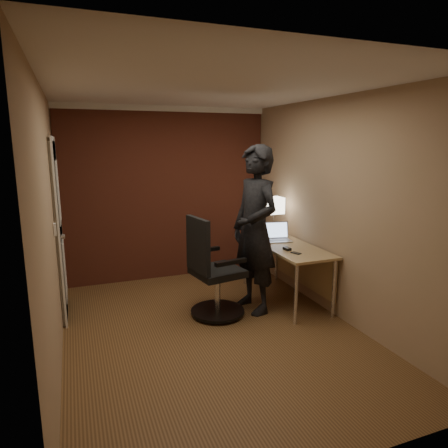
{
  "coord_description": "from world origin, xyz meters",
  "views": [
    {
      "loc": [
        -1.3,
        -3.76,
        2.0
      ],
      "look_at": [
        0.35,
        0.55,
        1.05
      ],
      "focal_mm": 32.0,
      "sensor_mm": 36.0,
      "label": 1
    }
  ],
  "objects_px": {
    "desk": "(290,254)",
    "phone": "(296,253)",
    "person": "(255,230)",
    "laptop": "(277,235)",
    "office_chair": "(212,274)",
    "desk_lamp": "(274,206)",
    "mouse": "(287,249)"
  },
  "relations": [
    {
      "from": "desk",
      "to": "phone",
      "type": "xyz_separation_m",
      "value": [
        -0.17,
        -0.41,
        0.13
      ]
    },
    {
      "from": "person",
      "to": "desk",
      "type": "bearing_deg",
      "value": 94.32
    },
    {
      "from": "laptop",
      "to": "office_chair",
      "type": "distance_m",
      "value": 1.16
    },
    {
      "from": "desk",
      "to": "laptop",
      "type": "relative_size",
      "value": 4.0
    },
    {
      "from": "laptop",
      "to": "phone",
      "type": "height_order",
      "value": "laptop"
    },
    {
      "from": "desk",
      "to": "desk_lamp",
      "type": "height_order",
      "value": "desk_lamp"
    },
    {
      "from": "laptop",
      "to": "person",
      "type": "distance_m",
      "value": 0.67
    },
    {
      "from": "desk_lamp",
      "to": "office_chair",
      "type": "relative_size",
      "value": 0.46
    },
    {
      "from": "office_chair",
      "to": "phone",
      "type": "bearing_deg",
      "value": -14.75
    },
    {
      "from": "phone",
      "to": "person",
      "type": "height_order",
      "value": "person"
    },
    {
      "from": "desk",
      "to": "person",
      "type": "height_order",
      "value": "person"
    },
    {
      "from": "phone",
      "to": "desk_lamp",
      "type": "bearing_deg",
      "value": 57.35
    },
    {
      "from": "laptop",
      "to": "office_chair",
      "type": "bearing_deg",
      "value": -159.16
    },
    {
      "from": "desk",
      "to": "laptop",
      "type": "distance_m",
      "value": 0.31
    },
    {
      "from": "desk",
      "to": "mouse",
      "type": "height_order",
      "value": "mouse"
    },
    {
      "from": "office_chair",
      "to": "desk_lamp",
      "type": "bearing_deg",
      "value": 29.91
    },
    {
      "from": "mouse",
      "to": "person",
      "type": "bearing_deg",
      "value": 160.46
    },
    {
      "from": "laptop",
      "to": "desk",
      "type": "bearing_deg",
      "value": -73.75
    },
    {
      "from": "desk",
      "to": "mouse",
      "type": "distance_m",
      "value": 0.35
    },
    {
      "from": "desk_lamp",
      "to": "office_chair",
      "type": "height_order",
      "value": "desk_lamp"
    },
    {
      "from": "desk",
      "to": "phone",
      "type": "bearing_deg",
      "value": -112.61
    },
    {
      "from": "desk_lamp",
      "to": "laptop",
      "type": "distance_m",
      "value": 0.44
    },
    {
      "from": "office_chair",
      "to": "laptop",
      "type": "bearing_deg",
      "value": 20.84
    },
    {
      "from": "desk",
      "to": "person",
      "type": "xyz_separation_m",
      "value": [
        -0.58,
        -0.15,
        0.39
      ]
    },
    {
      "from": "desk",
      "to": "mouse",
      "type": "relative_size",
      "value": 15.0
    },
    {
      "from": "mouse",
      "to": "person",
      "type": "xyz_separation_m",
      "value": [
        -0.38,
        0.1,
        0.24
      ]
    },
    {
      "from": "office_chair",
      "to": "person",
      "type": "xyz_separation_m",
      "value": [
        0.54,
        0.01,
        0.48
      ]
    },
    {
      "from": "desk",
      "to": "desk_lamp",
      "type": "distance_m",
      "value": 0.73
    },
    {
      "from": "desk",
      "to": "desk_lamp",
      "type": "bearing_deg",
      "value": 89.43
    },
    {
      "from": "desk",
      "to": "mouse",
      "type": "xyz_separation_m",
      "value": [
        -0.2,
        -0.24,
        0.14
      ]
    },
    {
      "from": "phone",
      "to": "office_chair",
      "type": "distance_m",
      "value": 1.01
    },
    {
      "from": "mouse",
      "to": "phone",
      "type": "xyz_separation_m",
      "value": [
        0.02,
        -0.17,
        -0.01
      ]
    }
  ]
}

